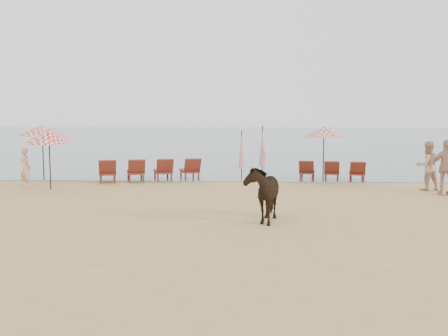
% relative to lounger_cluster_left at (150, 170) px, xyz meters
% --- Properties ---
extents(ground, '(120.00, 120.00, 0.00)m').
position_rel_lounger_cluster_left_xyz_m(ground, '(3.47, -10.20, -0.47)').
color(ground, tan).
rests_on(ground, ground).
extents(sea, '(160.00, 140.00, 0.06)m').
position_rel_lounger_cluster_left_xyz_m(sea, '(3.47, 69.80, -0.47)').
color(sea, '#51606B').
rests_on(sea, ground).
extents(lounger_cluster_left, '(4.63, 2.94, 0.68)m').
position_rel_lounger_cluster_left_xyz_m(lounger_cluster_left, '(0.00, 0.00, 0.00)').
color(lounger_cluster_left, maroon).
rests_on(lounger_cluster_left, ground).
extents(lounger_cluster_right, '(3.03, 2.10, 0.61)m').
position_rel_lounger_cluster_left_xyz_m(lounger_cluster_right, '(7.95, 0.48, -0.05)').
color(lounger_cluster_right, maroon).
rests_on(lounger_cluster_right, ground).
extents(umbrella_open_left_a, '(2.15, 2.15, 2.45)m').
position_rel_lounger_cluster_left_xyz_m(umbrella_open_left_a, '(-4.69, -0.05, 1.73)').
color(umbrella_open_left_a, black).
rests_on(umbrella_open_left_a, ground).
extents(umbrella_open_left_b, '(1.86, 1.89, 2.37)m').
position_rel_lounger_cluster_left_xyz_m(umbrella_open_left_b, '(-3.35, -2.66, 1.57)').
color(umbrella_open_left_b, black).
rests_on(umbrella_open_left_b, ground).
extents(umbrella_open_right, '(1.93, 1.93, 2.36)m').
position_rel_lounger_cluster_left_xyz_m(umbrella_open_right, '(7.60, 0.62, 1.65)').
color(umbrella_open_right, black).
rests_on(umbrella_open_right, ground).
extents(umbrella_closed_left, '(0.27, 0.27, 2.19)m').
position_rel_lounger_cluster_left_xyz_m(umbrella_closed_left, '(3.99, 0.71, 0.87)').
color(umbrella_closed_left, black).
rests_on(umbrella_closed_left, ground).
extents(umbrella_closed_right, '(0.29, 0.29, 2.41)m').
position_rel_lounger_cluster_left_xyz_m(umbrella_closed_right, '(4.93, 0.98, 1.01)').
color(umbrella_closed_right, black).
rests_on(umbrella_closed_right, ground).
extents(cow, '(1.04, 1.89, 1.52)m').
position_rel_lounger_cluster_left_xyz_m(cow, '(4.64, -8.38, 0.29)').
color(cow, black).
rests_on(cow, ground).
extents(beachgoer_left, '(0.69, 0.63, 1.57)m').
position_rel_lounger_cluster_left_xyz_m(beachgoer_left, '(-4.56, -2.10, 0.31)').
color(beachgoer_left, '#E0A98C').
rests_on(beachgoer_left, ground).
extents(beachgoer_right_a, '(1.03, 0.88, 1.87)m').
position_rel_lounger_cluster_left_xyz_m(beachgoer_right_a, '(11.05, -2.34, 0.46)').
color(beachgoer_right_a, tan).
rests_on(beachgoer_right_a, ground).
extents(beachgoer_right_b, '(1.21, 0.61, 1.98)m').
position_rel_lounger_cluster_left_xyz_m(beachgoer_right_b, '(11.30, -3.57, 0.52)').
color(beachgoer_right_b, tan).
rests_on(beachgoer_right_b, ground).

